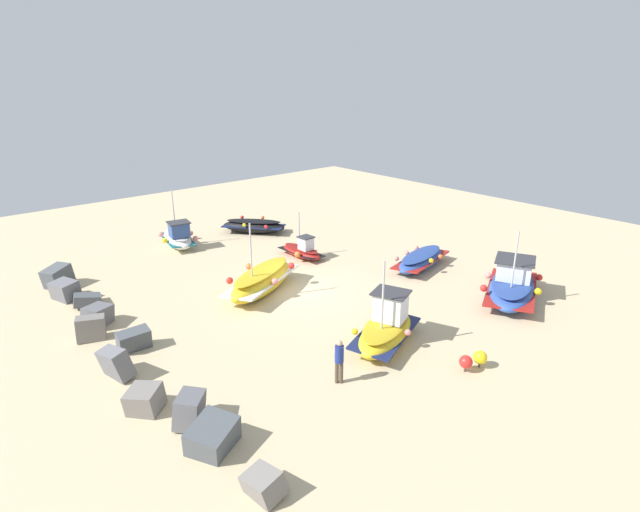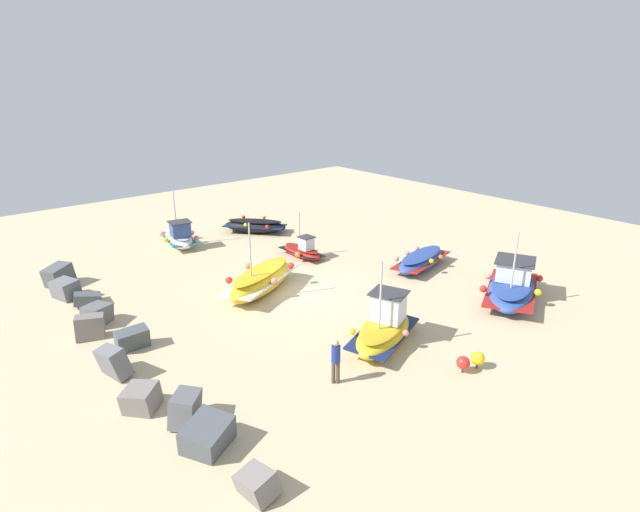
{
  "view_description": "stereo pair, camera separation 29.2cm",
  "coord_description": "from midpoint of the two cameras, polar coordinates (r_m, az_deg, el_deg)",
  "views": [
    {
      "loc": [
        -18.33,
        14.69,
        10.41
      ],
      "look_at": [
        1.55,
        -2.58,
        0.9
      ],
      "focal_mm": 28.42,
      "sensor_mm": 36.0,
      "label": 1
    },
    {
      "loc": [
        -18.52,
        14.47,
        10.41
      ],
      "look_at": [
        1.55,
        -2.58,
        0.9
      ],
      "focal_mm": 28.42,
      "sensor_mm": 36.0,
      "label": 2
    }
  ],
  "objects": [
    {
      "name": "ground_plane",
      "position": [
        25.69,
        -2.41,
        -4.06
      ],
      "size": [
        52.39,
        52.39,
        0.0
      ],
      "primitive_type": "plane",
      "color": "#C6B289"
    },
    {
      "name": "fishing_boat_3",
      "position": [
        29.24,
        11.0,
        -0.4
      ],
      "size": [
        2.61,
        4.79,
        0.97
      ],
      "rotation": [
        0.0,
        0.0,
        4.94
      ],
      "color": "#2D4C9E",
      "rests_on": "ground_plane"
    },
    {
      "name": "fishing_boat_6",
      "position": [
        20.86,
        7.07,
        -8.06
      ],
      "size": [
        3.07,
        4.45,
        3.85
      ],
      "rotation": [
        0.0,
        0.0,
        5.08
      ],
      "color": "gold",
      "rests_on": "ground_plane"
    },
    {
      "name": "fishing_boat_5",
      "position": [
        26.39,
        20.5,
        -3.1
      ],
      "size": [
        4.19,
        5.66,
        3.76
      ],
      "rotation": [
        0.0,
        0.0,
        5.16
      ],
      "color": "#2D4C9E",
      "rests_on": "ground_plane"
    },
    {
      "name": "fishing_boat_1",
      "position": [
        30.37,
        -2.33,
        0.62
      ],
      "size": [
        3.14,
        1.83,
        2.78
      ],
      "rotation": [
        0.0,
        0.0,
        3.17
      ],
      "color": "maroon",
      "rests_on": "ground_plane"
    },
    {
      "name": "mooring_buoy_0",
      "position": [
        19.74,
        15.68,
        -11.41
      ],
      "size": [
        0.5,
        0.5,
        0.66
      ],
      "color": "#3F3F42",
      "rests_on": "ground_plane"
    },
    {
      "name": "person_walking",
      "position": [
        18.13,
        1.71,
        -11.47
      ],
      "size": [
        0.32,
        0.32,
        1.71
      ],
      "rotation": [
        0.0,
        0.0,
        2.41
      ],
      "color": "brown",
      "rests_on": "ground_plane"
    },
    {
      "name": "fishing_boat_4",
      "position": [
        33.45,
        -15.98,
        2.02
      ],
      "size": [
        3.84,
        2.36,
        3.61
      ],
      "rotation": [
        0.0,
        0.0,
        2.95
      ],
      "color": "white",
      "rests_on": "ground_plane"
    },
    {
      "name": "mooring_buoy_1",
      "position": [
        20.16,
        17.18,
        -10.85
      ],
      "size": [
        0.52,
        0.52,
        0.68
      ],
      "color": "#3F3F42",
      "rests_on": "ground_plane"
    },
    {
      "name": "fishing_boat_2",
      "position": [
        25.55,
        -6.9,
        -2.69
      ],
      "size": [
        3.85,
        5.43,
        3.93
      ],
      "rotation": [
        0.0,
        0.0,
        5.16
      ],
      "color": "gold",
      "rests_on": "ground_plane"
    },
    {
      "name": "breakwater_rocks",
      "position": [
        21.87,
        -22.33,
        -8.89
      ],
      "size": [
        19.69,
        2.68,
        1.38
      ],
      "color": "slate",
      "rests_on": "ground_plane"
    },
    {
      "name": "fishing_boat_0",
      "position": [
        35.39,
        -7.69,
        3.4
      ],
      "size": [
        4.45,
        4.1,
        1.01
      ],
      "rotation": [
        0.0,
        0.0,
        0.69
      ],
      "color": "black",
      "rests_on": "ground_plane"
    }
  ]
}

